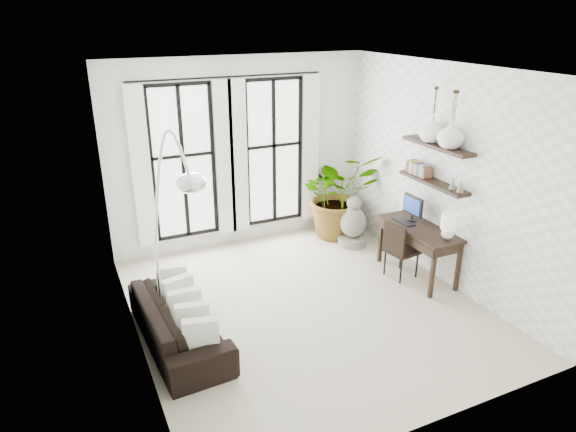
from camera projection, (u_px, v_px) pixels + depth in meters
floor at (306, 306)px, 7.18m from camera, size 5.00×5.00×0.00m
ceiling at (309, 69)px, 6.00m from camera, size 5.00×5.00×0.00m
wall_left at (127, 227)px, 5.71m from camera, size 0.00×5.00×5.00m
wall_right at (445, 176)px, 7.47m from camera, size 0.00×5.00×5.00m
wall_back at (240, 153)px, 8.69m from camera, size 4.50×0.00×4.50m
windows at (231, 158)px, 8.57m from camera, size 3.26×0.13×2.65m
wall_shelves at (433, 167)px, 7.46m from camera, size 0.25×1.30×0.60m
sofa at (178, 321)px, 6.29m from camera, size 0.89×2.05×0.59m
throw_pillows at (185, 305)px, 6.26m from camera, size 0.40×1.52×0.40m
plant at (338, 194)px, 9.20m from camera, size 1.52×1.35×1.57m
desk at (421, 232)px, 7.69m from camera, size 0.58×1.38×1.21m
desk_chair at (398, 247)px, 7.76m from camera, size 0.49×0.49×0.90m
arc_lamp at (171, 187)px, 5.95m from camera, size 0.77×0.81×2.62m
buddha at (353, 225)px, 8.93m from camera, size 0.50×0.50×0.90m
vase_a at (451, 134)px, 7.02m from camera, size 0.37×0.37×0.38m
vase_b at (432, 129)px, 7.36m from camera, size 0.37×0.37×0.38m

